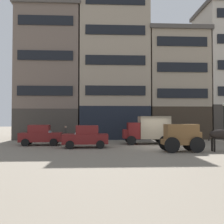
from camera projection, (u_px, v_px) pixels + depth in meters
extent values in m
plane|color=slate|center=(158.00, 147.00, 20.87)|extent=(120.00, 120.00, 0.00)
cube|color=#38332D|center=(51.00, 124.00, 30.88)|extent=(7.36, 6.56, 3.54)
cube|color=#66564C|center=(51.00, 62.00, 31.11)|extent=(7.36, 6.56, 12.00)
cube|color=#47423D|center=(52.00, 13.00, 31.29)|extent=(7.86, 7.06, 0.50)
cube|color=black|center=(45.00, 91.00, 27.65)|extent=(6.18, 0.12, 1.10)
cube|color=black|center=(45.00, 55.00, 27.77)|extent=(6.18, 0.12, 1.10)
cube|color=black|center=(46.00, 20.00, 27.89)|extent=(6.18, 0.12, 1.10)
cube|color=black|center=(114.00, 122.00, 31.25)|extent=(8.17, 6.56, 3.86)
cube|color=gray|center=(114.00, 53.00, 31.52)|extent=(8.17, 6.56, 13.93)
cube|color=black|center=(116.00, 91.00, 28.03)|extent=(6.86, 0.12, 1.10)
cube|color=black|center=(116.00, 60.00, 28.13)|extent=(6.86, 0.12, 1.10)
cube|color=black|center=(116.00, 30.00, 28.23)|extent=(6.86, 0.12, 1.10)
cube|color=black|center=(115.00, 0.00, 28.33)|extent=(6.86, 0.12, 1.10)
cube|color=#33281E|center=(174.00, 123.00, 31.61)|extent=(7.00, 6.56, 3.81)
cube|color=gray|center=(174.00, 73.00, 31.80)|extent=(7.00, 6.56, 9.04)
cube|color=#47423D|center=(174.00, 36.00, 31.94)|extent=(7.50, 7.06, 0.50)
cube|color=black|center=(183.00, 93.00, 28.38)|extent=(5.88, 0.12, 1.10)
cube|color=black|center=(182.00, 67.00, 28.47)|extent=(5.88, 0.12, 1.10)
cube|color=black|center=(182.00, 41.00, 28.56)|extent=(5.88, 0.12, 1.10)
cube|color=brown|center=(181.00, 142.00, 17.82)|extent=(2.75, 1.40, 0.36)
cube|color=brown|center=(181.00, 132.00, 17.85)|extent=(2.34, 1.19, 1.10)
cube|color=brown|center=(196.00, 135.00, 17.94)|extent=(0.44, 1.05, 0.50)
cylinder|color=black|center=(189.00, 143.00, 18.60)|extent=(1.10, 0.12, 1.10)
cylinder|color=black|center=(197.00, 145.00, 17.19)|extent=(1.10, 0.12, 1.10)
cylinder|color=black|center=(166.00, 143.00, 18.45)|extent=(1.10, 0.12, 1.10)
cylinder|color=black|center=(172.00, 145.00, 17.04)|extent=(1.10, 0.12, 1.10)
ellipsoid|color=black|center=(220.00, 134.00, 17.98)|extent=(1.72, 0.67, 0.70)
cylinder|color=black|center=(210.00, 136.00, 17.90)|extent=(0.27, 0.11, 0.65)
cylinder|color=black|center=(212.00, 145.00, 18.09)|extent=(0.14, 0.14, 0.95)
cylinder|color=black|center=(214.00, 145.00, 17.73)|extent=(0.14, 0.14, 0.95)
cube|color=maroon|center=(135.00, 131.00, 23.26)|extent=(1.41, 1.71, 1.50)
cube|color=maroon|center=(128.00, 134.00, 23.23)|extent=(0.91, 1.45, 0.80)
cube|color=gray|center=(154.00, 127.00, 23.35)|extent=(2.81, 1.92, 2.10)
cube|color=silver|center=(130.00, 128.00, 23.25)|extent=(0.20, 1.36, 0.64)
cylinder|color=black|center=(131.00, 141.00, 22.27)|extent=(0.84, 0.23, 0.84)
cylinder|color=black|center=(129.00, 139.00, 24.17)|extent=(0.84, 0.23, 0.84)
cylinder|color=black|center=(164.00, 140.00, 22.39)|extent=(0.84, 0.23, 0.84)
cylinder|color=black|center=(160.00, 139.00, 24.29)|extent=(0.84, 0.23, 0.84)
cube|color=maroon|center=(41.00, 137.00, 22.27)|extent=(3.81, 1.87, 0.80)
cube|color=maroon|center=(39.00, 129.00, 22.28)|extent=(1.90, 1.57, 0.70)
cube|color=silver|center=(49.00, 130.00, 22.37)|extent=(0.43, 1.33, 0.56)
cylinder|color=black|center=(56.00, 141.00, 23.24)|extent=(0.67, 0.23, 0.66)
cylinder|color=black|center=(53.00, 142.00, 21.57)|extent=(0.67, 0.23, 0.66)
cylinder|color=black|center=(29.00, 141.00, 22.95)|extent=(0.67, 0.23, 0.66)
cylinder|color=black|center=(25.00, 143.00, 21.28)|extent=(0.67, 0.23, 0.66)
cube|color=maroon|center=(85.00, 139.00, 20.33)|extent=(3.78, 1.81, 0.80)
cube|color=maroon|center=(87.00, 130.00, 20.37)|extent=(1.88, 1.54, 0.70)
cube|color=silver|center=(77.00, 131.00, 20.28)|extent=(0.41, 1.33, 0.56)
cylinder|color=black|center=(70.00, 145.00, 19.36)|extent=(0.67, 0.22, 0.66)
cylinder|color=black|center=(71.00, 143.00, 21.03)|extent=(0.67, 0.22, 0.66)
cylinder|color=black|center=(100.00, 145.00, 19.61)|extent=(0.67, 0.22, 0.66)
cylinder|color=black|center=(99.00, 143.00, 21.28)|extent=(0.67, 0.22, 0.66)
cylinder|color=#38332D|center=(65.00, 139.00, 24.40)|extent=(0.16, 0.16, 0.85)
cylinder|color=#38332D|center=(67.00, 139.00, 24.41)|extent=(0.16, 0.16, 0.85)
cylinder|color=#38332D|center=(66.00, 131.00, 24.43)|extent=(0.45, 0.45, 0.62)
sphere|color=tan|center=(66.00, 127.00, 24.44)|extent=(0.22, 0.22, 0.22)
cylinder|color=#38332D|center=(66.00, 126.00, 24.45)|extent=(0.28, 0.28, 0.02)
cylinder|color=#38332D|center=(66.00, 125.00, 24.45)|extent=(0.18, 0.18, 0.09)
cylinder|color=black|center=(224.00, 123.00, 26.90)|extent=(0.12, 0.12, 3.80)
sphere|color=silver|center=(224.00, 104.00, 26.96)|extent=(0.32, 0.32, 0.32)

